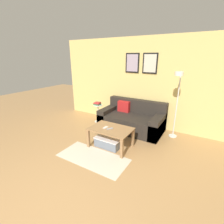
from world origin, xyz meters
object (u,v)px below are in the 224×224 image
Objects in this scene: cell_phone at (105,127)px; couch at (132,120)px; floor_lamp at (177,93)px; remote_control at (110,129)px; side_table at (98,112)px; coffee_table at (111,132)px; book_stack at (97,104)px; storage_bin at (108,142)px.

couch is at bearing 85.36° from cell_phone.
floor_lamp reaches higher than remote_control.
coffee_table is at bearing -43.86° from side_table.
couch is 12.62× the size of cell_phone.
floor_lamp is 11.37× the size of remote_control.
couch is at bearing 2.56° from book_stack.
coffee_table is at bearing -135.63° from floor_lamp.
remote_control is at bearing -134.84° from floor_lamp.
remote_control is 1.07× the size of cell_phone.
side_table is 2.67× the size of book_stack.
couch is 8.26× the size of book_stack.
storage_bin is 2.86× the size of book_stack.
couch is 1.19m from storage_bin.
couch is at bearing 123.11° from remote_control.
remote_control is (1.14, -1.14, 0.13)m from side_table.
storage_bin is 1.66m from book_stack.
remote_control reaches higher than storage_bin.
remote_control reaches higher than coffee_table.
floor_lamp is at bearing 43.88° from storage_bin.
book_stack reaches higher than cell_phone.
remote_control is at bearing -44.33° from book_stack.
floor_lamp is 2.39m from book_stack.
coffee_table is 1.55× the size of storage_bin.
floor_lamp is at bearing 0.73° from book_stack.
couch is 1.46m from floor_lamp.
floor_lamp is at bearing 44.25° from cell_phone.
coffee_table is at bearing -43.32° from book_stack.
remote_control is at bearing -9.76° from storage_bin.
book_stack is at bearing -177.44° from couch.
side_table is at bearing 7.46° from book_stack.
book_stack is (-1.16, 1.10, 0.23)m from coffee_table.
side_table is 3.80× the size of remote_control.
book_stack reaches higher than coffee_table.
storage_bin is 0.36× the size of floor_lamp.
book_stack is (-1.18, -0.05, 0.33)m from couch.
couch is 11.78× the size of remote_control.
storage_bin is at bearing -45.82° from side_table.
book_stack is 1.53m from cell_phone.
book_stack is at bearing -172.54° from side_table.
cell_phone is at bearing -97.19° from couch.
cell_phone is (-1.28, -1.14, -0.73)m from floor_lamp.
book_stack is 1.43× the size of remote_control.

